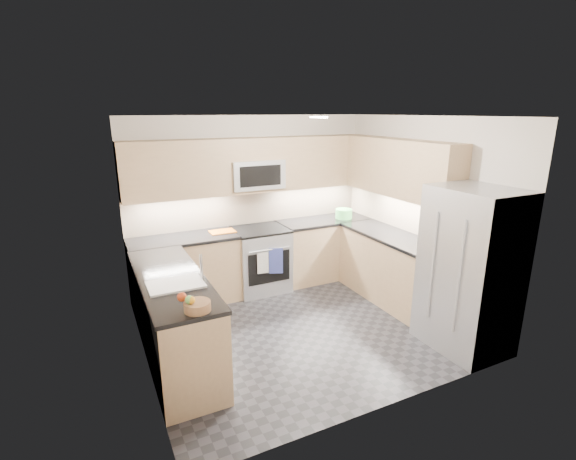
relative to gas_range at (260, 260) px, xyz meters
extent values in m
cube|color=black|center=(0.00, -1.28, -0.46)|extent=(3.60, 3.20, 0.00)
cube|color=beige|center=(0.00, -1.28, 2.04)|extent=(3.60, 3.20, 0.02)
cube|color=beige|center=(0.00, 0.32, 0.79)|extent=(3.60, 0.02, 2.50)
cube|color=beige|center=(0.00, -2.88, 0.79)|extent=(3.60, 0.02, 2.50)
cube|color=beige|center=(-1.80, -1.28, 0.79)|extent=(0.02, 3.20, 2.50)
cube|color=beige|center=(1.80, -1.28, 0.79)|extent=(0.02, 3.20, 2.50)
cube|color=tan|center=(-1.09, 0.02, -0.01)|extent=(1.42, 0.60, 0.90)
cube|color=tan|center=(1.09, 0.02, -0.01)|extent=(1.42, 0.60, 0.90)
cube|color=tan|center=(1.50, -1.12, -0.01)|extent=(0.60, 1.70, 0.90)
cube|color=tan|center=(-1.50, -1.28, -0.01)|extent=(0.60, 2.00, 0.90)
cube|color=black|center=(-1.09, 0.02, 0.47)|extent=(1.42, 0.63, 0.04)
cube|color=black|center=(1.09, 0.02, 0.47)|extent=(1.42, 0.63, 0.04)
cube|color=black|center=(1.50, -1.12, 0.47)|extent=(0.63, 1.70, 0.04)
cube|color=black|center=(-1.50, -1.28, 0.47)|extent=(0.63, 2.00, 0.04)
cube|color=tan|center=(0.00, 0.15, 1.37)|extent=(3.60, 0.35, 0.75)
cube|color=tan|center=(1.62, -1.00, 1.37)|extent=(0.35, 1.95, 0.75)
cube|color=#C9AE91|center=(0.00, 0.32, 0.74)|extent=(3.60, 0.01, 0.51)
cube|color=#C9AE91|center=(1.80, -0.82, 0.74)|extent=(0.01, 2.30, 0.51)
cube|color=#ADAFB5|center=(0.00, 0.00, 0.00)|extent=(0.76, 0.65, 0.91)
cube|color=black|center=(0.00, 0.00, 0.46)|extent=(0.76, 0.65, 0.03)
cube|color=black|center=(0.00, -0.33, -0.01)|extent=(0.62, 0.02, 0.45)
cylinder|color=#B2B5BA|center=(0.00, -0.35, 0.26)|extent=(0.60, 0.02, 0.02)
cube|color=#AAAFB3|center=(0.00, 0.12, 1.24)|extent=(0.76, 0.40, 0.40)
cube|color=black|center=(0.00, -0.08, 1.24)|extent=(0.60, 0.01, 0.28)
cube|color=#A4A6AC|center=(1.45, -2.43, 0.45)|extent=(0.70, 0.90, 1.80)
cylinder|color=#B2B5BA|center=(1.08, -2.61, 0.49)|extent=(0.02, 0.02, 1.20)
cylinder|color=#B2B5BA|center=(1.08, -2.25, 0.49)|extent=(0.02, 0.02, 1.20)
cube|color=white|center=(-1.50, -1.53, 0.42)|extent=(0.52, 0.38, 0.16)
cylinder|color=silver|center=(-1.24, -1.53, 0.62)|extent=(0.03, 0.03, 0.28)
cylinder|color=#55C75A|center=(1.39, -0.05, 0.56)|extent=(0.30, 0.30, 0.15)
cube|color=#CE6413|center=(-0.54, 0.05, 0.49)|extent=(0.35, 0.24, 0.01)
cylinder|color=#926744|center=(-1.44, -2.14, 0.53)|extent=(0.27, 0.27, 0.08)
sphere|color=#9D3111|center=(-1.55, -2.07, 0.60)|extent=(0.08, 0.08, 0.08)
sphere|color=#65B04B|center=(-1.51, -2.15, 0.60)|extent=(0.07, 0.07, 0.07)
cube|color=silver|center=(-0.11, -0.37, 0.10)|extent=(0.16, 0.03, 0.30)
cube|color=navy|center=(0.08, -0.37, 0.10)|extent=(0.19, 0.09, 0.37)
sphere|color=orange|center=(-1.49, -2.15, 0.60)|extent=(0.07, 0.07, 0.07)
camera|label=1|loc=(-2.16, -5.33, 2.10)|focal=26.00mm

